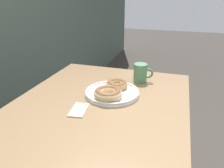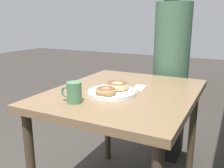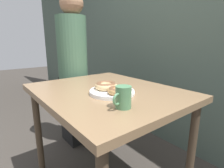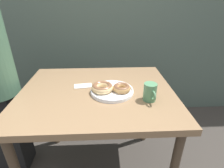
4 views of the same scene
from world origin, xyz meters
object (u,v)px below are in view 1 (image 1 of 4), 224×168
(dining_table, at_px, (100,119))
(coffee_mug, at_px, (141,73))
(donut_plate, at_px, (112,91))
(napkin, at_px, (79,110))

(dining_table, distance_m, coffee_mug, 0.38)
(dining_table, bearing_deg, coffee_mug, -23.28)
(dining_table, height_order, donut_plate, donut_plate)
(donut_plate, relative_size, napkin, 2.19)
(dining_table, xyz_separation_m, coffee_mug, (0.32, -0.14, 0.15))
(donut_plate, distance_m, coffee_mug, 0.25)
(dining_table, height_order, coffee_mug, coffee_mug)
(dining_table, relative_size, napkin, 7.83)
(coffee_mug, xyz_separation_m, napkin, (-0.42, 0.20, -0.05))
(donut_plate, relative_size, coffee_mug, 2.51)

